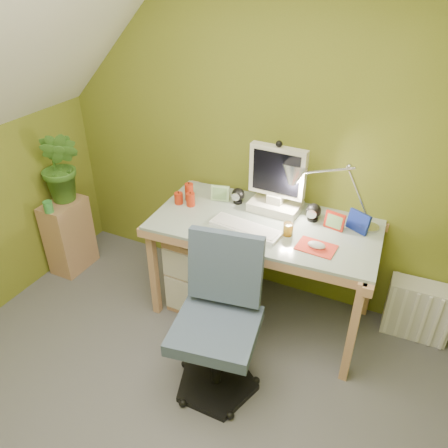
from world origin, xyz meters
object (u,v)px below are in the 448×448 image
at_px(task_chair, 215,328).
at_px(radiator, 418,310).
at_px(monitor, 277,173).
at_px(desk_lamp, 348,181).
at_px(desk, 263,270).
at_px(side_ledge, 69,236).
at_px(potted_plant, 61,167).

distance_m(task_chair, radiator, 1.47).
distance_m(monitor, desk_lamp, 0.45).
bearing_deg(desk, radiator, 10.84).
relative_size(desk, side_ledge, 2.38).
xyz_separation_m(desk, monitor, (-0.00, 0.18, 0.67)).
xyz_separation_m(desk_lamp, radiator, (0.60, 0.09, -0.89)).
relative_size(desk_lamp, task_chair, 0.65).
height_order(desk, desk_lamp, desk_lamp).
relative_size(desk, desk_lamp, 2.32).
distance_m(potted_plant, radiator, 2.78).
xyz_separation_m(desk, task_chair, (-0.00, -0.73, 0.09)).
height_order(monitor, radiator, monitor).
bearing_deg(potted_plant, side_ledge, -113.36).
bearing_deg(potted_plant, task_chair, -20.67).
relative_size(monitor, side_ledge, 0.89).
bearing_deg(desk_lamp, radiator, 7.69).
xyz_separation_m(side_ledge, potted_plant, (0.02, 0.05, 0.60)).
relative_size(side_ledge, task_chair, 0.64).
xyz_separation_m(monitor, potted_plant, (-1.62, -0.30, -0.15)).
bearing_deg(task_chair, radiator, 33.88).
xyz_separation_m(potted_plant, task_chair, (1.62, -0.61, -0.43)).
bearing_deg(side_ledge, potted_plant, 66.64).
xyz_separation_m(potted_plant, radiator, (2.66, 0.39, -0.70)).
relative_size(monitor, desk_lamp, 0.86).
relative_size(desk, monitor, 2.68).
bearing_deg(radiator, side_ledge, -173.66).
distance_m(desk_lamp, task_chair, 1.19).
relative_size(desk, task_chair, 1.52).
bearing_deg(desk, desk_lamp, 18.16).
relative_size(desk, radiator, 3.46).
bearing_deg(potted_plant, monitor, 10.39).
height_order(desk, side_ledge, desk).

